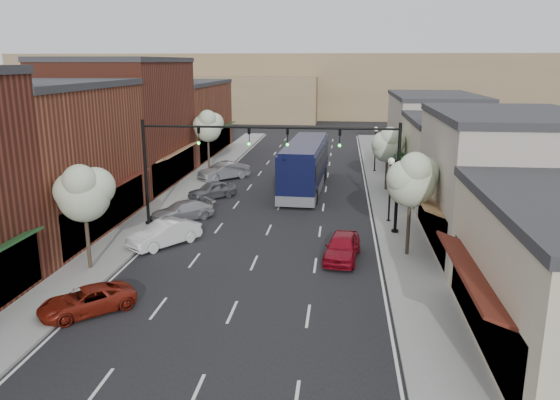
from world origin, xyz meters
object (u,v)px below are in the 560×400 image
(tree_right_far, at_px, (388,144))
(red_hatchback, at_px, (342,247))
(lamp_post_near, at_px, (391,179))
(coach_bus, at_px, (305,165))
(parked_car_b, at_px, (164,234))
(parked_car_c, at_px, (182,211))
(parked_car_e, at_px, (224,171))
(parked_car_a, at_px, (87,301))
(signal_mast_left, at_px, (181,158))
(tree_left_far, at_px, (208,125))
(tree_right_near, at_px, (412,178))
(tree_left_near, at_px, (84,192))
(lamp_post_far, at_px, (376,142))
(signal_mast_right, at_px, (359,161))
(parked_car_d, at_px, (212,190))

(tree_right_far, xyz_separation_m, red_hatchback, (-3.64, -16.88, -3.26))
(lamp_post_near, distance_m, coach_bus, 11.15)
(parked_car_b, distance_m, parked_car_c, 5.40)
(parked_car_b, xyz_separation_m, parked_car_e, (-0.47, 18.70, 0.06))
(coach_bus, xyz_separation_m, parked_car_a, (-7.73, -24.43, -1.55))
(coach_bus, bearing_deg, red_hatchback, -76.68)
(parked_car_b, bearing_deg, signal_mast_left, 124.88)
(tree_right_far, distance_m, tree_left_far, 17.66)
(tree_right_near, height_order, parked_car_e, tree_right_near)
(tree_left_near, bearing_deg, red_hatchback, 13.54)
(coach_bus, relative_size, parked_car_e, 2.80)
(parked_car_e, bearing_deg, tree_right_far, 32.72)
(parked_car_c, relative_size, parked_car_e, 0.92)
(signal_mast_left, distance_m, tree_left_near, 8.48)
(parked_car_a, bearing_deg, tree_left_near, 160.96)
(parked_car_c, bearing_deg, parked_car_e, 143.00)
(lamp_post_far, distance_m, parked_car_e, 15.00)
(signal_mast_right, height_order, tree_right_far, signal_mast_right)
(tree_left_far, bearing_deg, parked_car_e, -54.97)
(tree_right_far, xyz_separation_m, coach_bus, (-6.82, -0.27, -1.88))
(tree_right_far, height_order, parked_car_a, tree_right_far)
(lamp_post_near, height_order, parked_car_e, lamp_post_near)
(signal_mast_left, relative_size, tree_left_far, 1.34)
(tree_right_near, bearing_deg, parked_car_a, -149.13)
(signal_mast_left, xyz_separation_m, tree_left_near, (-2.63, -8.05, -0.40))
(parked_car_b, bearing_deg, signal_mast_right, 54.22)
(signal_mast_right, distance_m, lamp_post_far, 20.19)
(coach_bus, bearing_deg, lamp_post_near, -53.18)
(coach_bus, height_order, parked_car_b, coach_bus)
(lamp_post_near, distance_m, lamp_post_far, 17.50)
(lamp_post_far, distance_m, parked_car_c, 23.22)
(parked_car_e, bearing_deg, red_hatchback, -16.92)
(tree_right_near, distance_m, lamp_post_far, 24.11)
(signal_mast_right, height_order, parked_car_c, signal_mast_right)
(signal_mast_right, xyz_separation_m, signal_mast_left, (-11.24, 0.00, 0.00))
(signal_mast_right, distance_m, red_hatchback, 6.35)
(tree_left_near, height_order, tree_left_far, tree_left_far)
(lamp_post_near, xyz_separation_m, red_hatchback, (-3.09, -7.43, -2.27))
(tree_left_near, distance_m, parked_car_b, 6.11)
(lamp_post_near, distance_m, parked_car_a, 20.85)
(tree_right_near, xyz_separation_m, parked_car_a, (-14.55, -8.70, -3.89))
(red_hatchback, relative_size, parked_car_a, 1.06)
(coach_bus, bearing_deg, tree_left_far, 149.83)
(coach_bus, bearing_deg, signal_mast_right, -68.22)
(tree_right_near, bearing_deg, lamp_post_far, 91.30)
(signal_mast_right, xyz_separation_m, tree_left_far, (-13.87, 17.95, -0.02))
(parked_car_a, bearing_deg, signal_mast_left, 134.73)
(tree_right_far, xyz_separation_m, tree_left_far, (-16.60, 6.00, 0.61))
(parked_car_b, bearing_deg, parked_car_c, 131.34)
(parked_car_d, bearing_deg, red_hatchback, -6.33)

